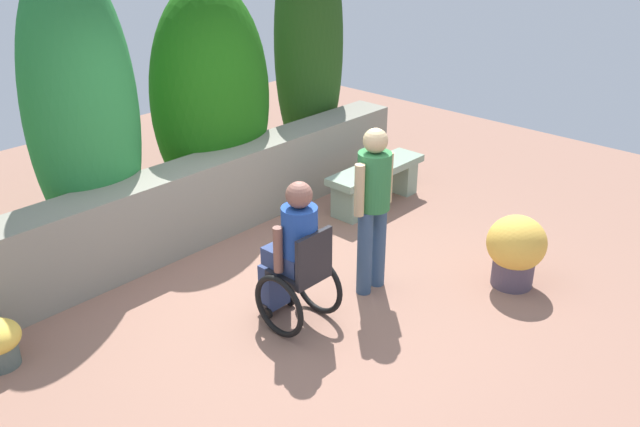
{
  "coord_description": "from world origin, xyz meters",
  "views": [
    {
      "loc": [
        -3.82,
        -3.7,
        3.38
      ],
      "look_at": [
        0.12,
        -0.07,
        0.85
      ],
      "focal_mm": 38.12,
      "sensor_mm": 36.0,
      "label": 1
    }
  ],
  "objects_px": {
    "person_standing_companion": "(373,200)",
    "flower_pot_terracotta_by_wall": "(516,249)",
    "stone_bench": "(376,180)",
    "person_in_wheelchair": "(295,259)"
  },
  "relations": [
    {
      "from": "person_standing_companion",
      "to": "person_in_wheelchair",
      "type": "bearing_deg",
      "value": 173.88
    },
    {
      "from": "person_in_wheelchair",
      "to": "flower_pot_terracotta_by_wall",
      "type": "relative_size",
      "value": 1.89
    },
    {
      "from": "stone_bench",
      "to": "person_in_wheelchair",
      "type": "distance_m",
      "value": 2.63
    },
    {
      "from": "stone_bench",
      "to": "person_standing_companion",
      "type": "height_order",
      "value": "person_standing_companion"
    },
    {
      "from": "person_standing_companion",
      "to": "flower_pot_terracotta_by_wall",
      "type": "height_order",
      "value": "person_standing_companion"
    },
    {
      "from": "person_in_wheelchair",
      "to": "person_standing_companion",
      "type": "bearing_deg",
      "value": -17.18
    },
    {
      "from": "person_in_wheelchair",
      "to": "person_standing_companion",
      "type": "distance_m",
      "value": 0.92
    },
    {
      "from": "stone_bench",
      "to": "flower_pot_terracotta_by_wall",
      "type": "distance_m",
      "value": 2.18
    },
    {
      "from": "stone_bench",
      "to": "person_standing_companion",
      "type": "bearing_deg",
      "value": -141.55
    },
    {
      "from": "stone_bench",
      "to": "person_standing_companion",
      "type": "distance_m",
      "value": 2.0
    }
  ]
}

